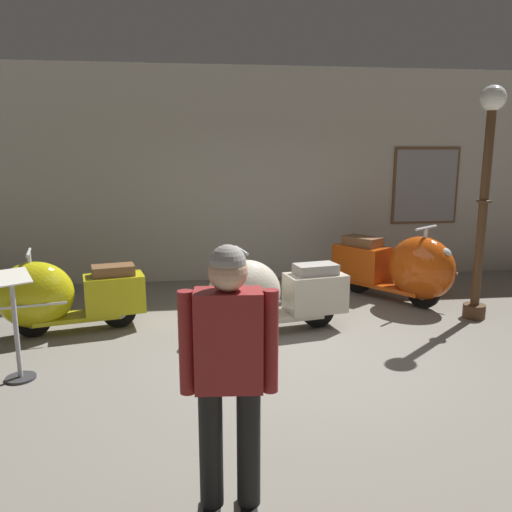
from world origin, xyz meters
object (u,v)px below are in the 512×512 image
scooter_0 (60,296)px  scooter_2 (402,267)px  info_stanchion (17,335)px  lamppost (485,188)px  scooter_1 (267,294)px  visitor_1 (229,366)px

scooter_0 → scooter_2: bearing=176.2°
info_stanchion → lamppost: bearing=12.4°
scooter_0 → info_stanchion: 1.26m
scooter_1 → lamppost: bearing=173.3°
scooter_0 → lamppost: 5.30m
visitor_1 → info_stanchion: visitor_1 is taller
scooter_0 → scooter_2: (4.48, 0.69, 0.05)m
scooter_0 → info_stanchion: size_ratio=1.63×
scooter_1 → scooter_2: bearing=-165.5°
scooter_1 → lamppost: size_ratio=0.61×
scooter_0 → visitor_1: size_ratio=1.05×
scooter_1 → info_stanchion: bearing=10.0°
scooter_1 → visitor_1: (-0.68, -3.06, 0.48)m
scooter_1 → info_stanchion: (-2.51, -0.96, -0.03)m
scooter_1 → lamppost: 3.01m
scooter_1 → scooter_2: 2.30m
lamppost → info_stanchion: (-5.26, -1.15, -1.24)m
scooter_2 → visitor_1: (-2.76, -4.05, 0.43)m
scooter_2 → info_stanchion: 4.98m
scooter_1 → lamppost: (2.75, 0.20, 1.20)m
scooter_0 → scooter_2: size_ratio=0.95×
visitor_1 → info_stanchion: size_ratio=1.55×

